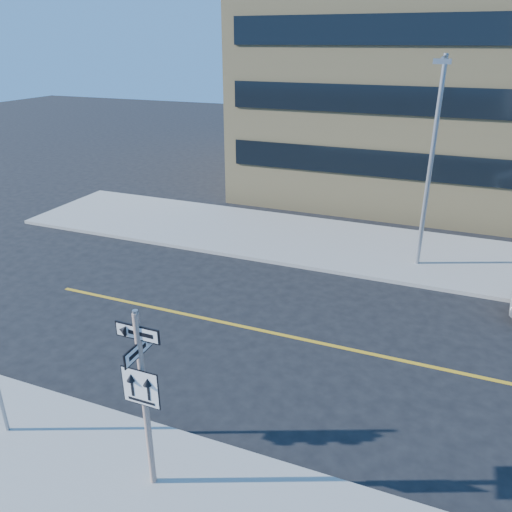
% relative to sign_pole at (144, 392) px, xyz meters
% --- Properties ---
extents(ground, '(120.00, 120.00, 0.00)m').
position_rel_sign_pole_xyz_m(ground, '(0.00, 2.51, -2.44)').
color(ground, black).
rests_on(ground, ground).
extents(sign_pole, '(0.92, 0.92, 4.06)m').
position_rel_sign_pole_xyz_m(sign_pole, '(0.00, 0.00, 0.00)').
color(sign_pole, beige).
rests_on(sign_pole, near_sidewalk).
extents(streetlight_a, '(0.55, 2.25, 8.00)m').
position_rel_sign_pole_xyz_m(streetlight_a, '(4.00, 13.27, 2.32)').
color(streetlight_a, gray).
rests_on(streetlight_a, far_sidewalk).
extents(building_brick, '(18.00, 18.00, 18.00)m').
position_rel_sign_pole_xyz_m(building_brick, '(2.00, 27.51, 6.56)').
color(building_brick, tan).
rests_on(building_brick, ground).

